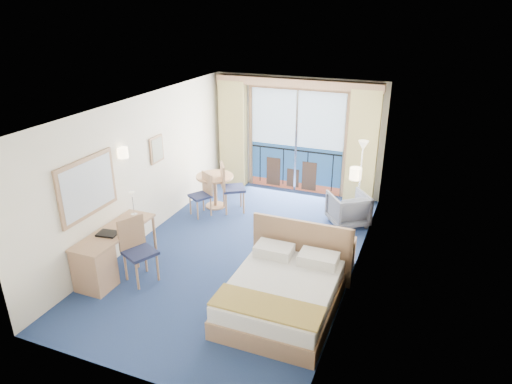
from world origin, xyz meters
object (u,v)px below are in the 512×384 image
at_px(desk_chair, 136,246).
at_px(table_chair_b, 203,192).
at_px(nightstand, 342,253).
at_px(floor_lamp, 362,160).
at_px(bed, 283,293).
at_px(armchair, 348,209).
at_px(desk, 99,261).
at_px(table_chair_a, 229,185).
at_px(round_table, 215,183).

distance_m(desk_chair, table_chair_b, 2.58).
xyz_separation_m(nightstand, desk_chair, (-3.03, -1.59, 0.34)).
relative_size(nightstand, floor_lamp, 0.32).
relative_size(bed, armchair, 2.65).
height_order(nightstand, armchair, armchair).
distance_m(desk, table_chair_b, 2.97).
height_order(bed, desk_chair, desk_chair).
bearing_deg(desk_chair, table_chair_a, 19.34).
xyz_separation_m(floor_lamp, desk_chair, (-2.91, -3.76, -0.64)).
relative_size(armchair, round_table, 0.91).
bearing_deg(armchair, desk_chair, 13.47).
bearing_deg(desk_chair, floor_lamp, -12.83).
bearing_deg(round_table, desk_chair, -88.08).
height_order(armchair, round_table, round_table).
distance_m(desk, desk_chair, 0.62).
xyz_separation_m(floor_lamp, round_table, (-3.01, -0.73, -0.69)).
relative_size(bed, floor_lamp, 1.20).
xyz_separation_m(nightstand, table_chair_a, (-2.74, 1.33, 0.35)).
xyz_separation_m(desk, desk_chair, (0.47, 0.37, 0.18)).
distance_m(round_table, table_chair_b, 0.45).
distance_m(armchair, floor_lamp, 1.04).
relative_size(bed, desk, 1.22).
distance_m(bed, armchair, 3.19).
relative_size(floor_lamp, table_chair_a, 1.51).
distance_m(bed, round_table, 3.91).
xyz_separation_m(bed, armchair, (0.33, 3.17, 0.05)).
distance_m(nightstand, round_table, 3.45).
bearing_deg(armchair, floor_lamp, -138.55).
height_order(armchair, desk_chair, desk_chair).
distance_m(desk, table_chair_a, 3.39).
height_order(nightstand, table_chair_a, table_chair_a).
bearing_deg(table_chair_b, armchair, 45.53).
distance_m(armchair, table_chair_a, 2.55).
xyz_separation_m(floor_lamp, table_chair_b, (-3.06, -1.18, -0.73)).
relative_size(round_table, table_chair_a, 0.75).
bearing_deg(bed, table_chair_a, 127.56).
xyz_separation_m(round_table, table_chair_b, (-0.05, -0.45, -0.04)).
bearing_deg(table_chair_b, nightstand, 15.38).
bearing_deg(armchair, table_chair_a, -28.35).
distance_m(bed, table_chair_a, 3.60).
xyz_separation_m(armchair, table_chair_a, (-2.51, -0.33, 0.28)).
distance_m(bed, desk, 2.97).
bearing_deg(floor_lamp, table_chair_b, -158.92).
xyz_separation_m(nightstand, armchair, (-0.23, 1.66, 0.08)).
bearing_deg(nightstand, armchair, 97.88).
bearing_deg(table_chair_a, nightstand, -148.48).
bearing_deg(desk, nightstand, 29.31).
distance_m(armchair, round_table, 2.92).
distance_m(desk, round_table, 3.42).
bearing_deg(table_chair_b, floor_lamp, 53.65).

